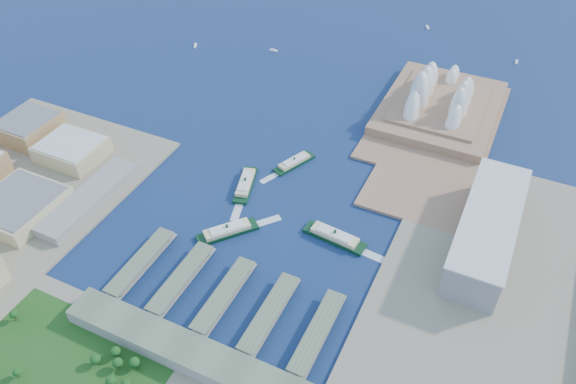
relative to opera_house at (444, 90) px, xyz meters
The scene contains 16 objects.
ground 300.75m from the opera_house, 110.56° to the right, with size 3000.00×3000.00×0.00m, color #0F1C49.
east_land 357.85m from the opera_house, 67.75° to the right, with size 240.00×500.00×3.00m, color gray.
peninsula 36.56m from the opera_house, 82.87° to the right, with size 135.00×220.00×3.00m, color #987053.
opera_house is the anchor object (origin of this frame).
toaster_building 219.62m from the opera_house, 65.77° to the right, with size 45.00×155.00×35.00m, color gray.
ferry_wharves 367.50m from the opera_house, 104.38° to the right, with size 184.00×90.00×9.30m, color #5C694F, non-canonical shape.
terminal_building 425.27m from the opera_house, 102.24° to the right, with size 200.00×28.00×12.00m, color gray.
park 498.56m from the opera_house, 109.34° to the right, with size 150.00×110.00×16.00m, color #194714, non-canonical shape.
ferry_a 264.94m from the opera_house, 123.40° to the right, with size 14.33×56.31×10.65m, color #0C321A, non-canonical shape.
ferry_b 203.93m from the opera_house, 124.75° to the right, with size 12.64×49.65×9.39m, color #0C321A, non-canonical shape.
ferry_c 315.15m from the opera_house, 113.98° to the right, with size 14.81×58.20×11.00m, color #0C321A, non-canonical shape.
ferry_d 254.45m from the opera_house, 97.87° to the right, with size 15.26×59.96×11.34m, color #0C321A, non-canonical shape.
boat_a 361.55m from the opera_house, behind, with size 3.46×13.83×2.67m, color white, non-canonical shape.
boat_b 259.29m from the opera_house, 167.56° to the left, with size 3.79×10.83×2.92m, color white, non-canonical shape.
boat_c 183.75m from the opera_house, 68.90° to the left, with size 3.39×11.61×2.61m, color white, non-canonical shape.
boat_e 237.13m from the opera_house, 108.25° to the left, with size 3.77×11.85×2.91m, color white, non-canonical shape.
Camera 1 is at (186.99, -314.53, 374.76)m, focal length 35.00 mm.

